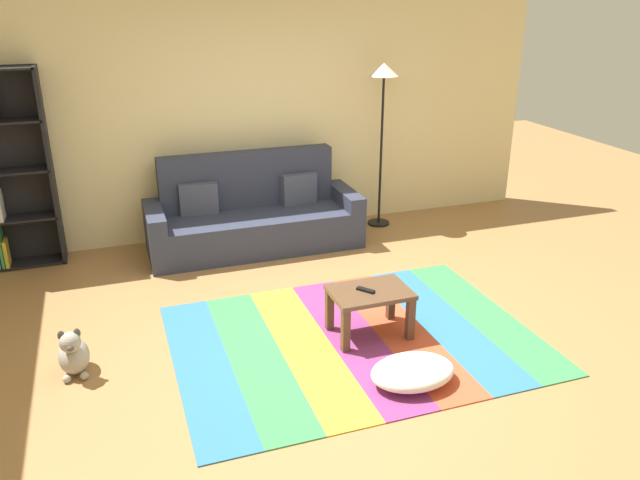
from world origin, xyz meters
TOP-DOWN VIEW (x-y plane):
  - ground_plane at (0.00, 0.00)m, footprint 14.00×14.00m
  - back_wall at (0.00, 2.55)m, footprint 6.80×0.10m
  - rug at (0.12, -0.19)m, footprint 2.85×2.10m
  - couch at (-0.17, 2.02)m, footprint 2.26×0.80m
  - coffee_table at (0.26, -0.16)m, footprint 0.63×0.44m
  - pouf at (0.28, -0.90)m, footprint 0.62×0.44m
  - dog at (-2.00, 0.05)m, footprint 0.22×0.35m
  - standing_lamp at (1.41, 2.20)m, footprint 0.32×0.32m
  - tv_remote at (0.22, -0.16)m, footprint 0.13×0.15m

SIDE VIEW (x-z plane):
  - ground_plane at x=0.00m, z-range 0.00..0.00m
  - rug at x=0.12m, z-range 0.00..0.01m
  - pouf at x=0.28m, z-range 0.01..0.19m
  - dog at x=-2.00m, z-range -0.04..0.36m
  - coffee_table at x=0.26m, z-range 0.12..0.52m
  - couch at x=-0.17m, z-range -0.16..0.84m
  - tv_remote at x=0.22m, z-range 0.40..0.42m
  - back_wall at x=0.00m, z-range 0.00..2.70m
  - standing_lamp at x=1.41m, z-range 0.63..2.50m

